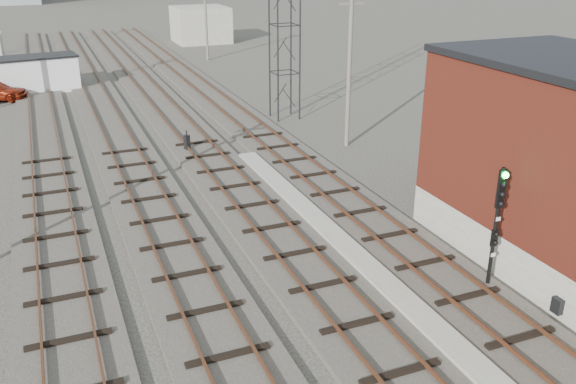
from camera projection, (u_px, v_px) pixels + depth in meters
ground at (139, 61)px, 60.04m from camera, size 320.00×320.00×0.00m
track_right at (224, 106)px, 42.87m from camera, size 3.20×90.00×0.39m
track_mid_right at (168, 112)px, 41.47m from camera, size 3.20×90.00×0.39m
track_mid_left at (107, 118)px, 40.07m from camera, size 3.20×90.00×0.39m
track_left at (42, 124)px, 38.67m from camera, size 3.20×90.00×0.39m
platform_curb at (378, 279)px, 20.72m from camera, size 0.90×28.00×0.26m
lattice_tower at (284, 0)px, 37.69m from camera, size 1.60×1.60×15.00m
utility_pole_right_a at (350, 61)px, 33.06m from camera, size 1.80×0.24×9.00m
utility_pole_right_b at (205, 10)px, 58.79m from camera, size 1.80×0.24×9.00m
shed_right at (201, 25)px, 71.00m from camera, size 6.00×6.00×4.00m
signal_mast at (497, 219)px, 19.45m from camera, size 0.40×0.42×4.29m
switch_stand at (187, 143)px, 33.53m from camera, size 0.35×0.35×1.17m
site_trailer at (34, 74)px, 47.02m from camera, size 6.87×3.70×2.76m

